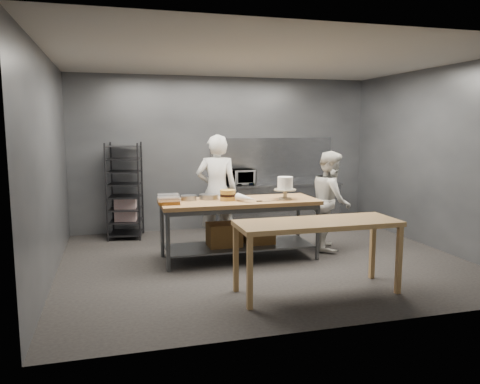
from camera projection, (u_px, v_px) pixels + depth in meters
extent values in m
plane|color=black|center=(264.00, 260.00, 7.17)|extent=(6.00, 6.00, 0.00)
cube|color=#4C4F54|center=(225.00, 153.00, 9.34)|extent=(6.00, 0.04, 3.00)
cube|color=olive|center=(239.00, 202.00, 7.15)|extent=(2.40, 0.90, 0.06)
cube|color=#47494C|center=(239.00, 246.00, 7.25)|extent=(2.25, 0.75, 0.03)
cylinder|color=#47494C|center=(168.00, 242.00, 6.54)|extent=(0.06, 0.06, 0.86)
cylinder|color=#47494C|center=(162.00, 230.00, 7.29)|extent=(0.06, 0.06, 0.86)
cylinder|color=#47494C|center=(318.00, 232.00, 7.14)|extent=(0.06, 0.06, 0.86)
cylinder|color=#47494C|center=(298.00, 222.00, 7.89)|extent=(0.06, 0.06, 0.86)
cube|color=brown|center=(224.00, 235.00, 7.18)|extent=(0.50, 0.40, 0.35)
cube|color=brown|center=(259.00, 233.00, 7.36)|extent=(0.45, 0.38, 0.30)
cube|color=olive|center=(318.00, 223.00, 5.67)|extent=(2.00, 0.70, 0.06)
cube|color=olive|center=(250.00, 273.00, 5.20)|extent=(0.06, 0.06, 0.84)
cube|color=olive|center=(236.00, 258.00, 5.77)|extent=(0.06, 0.06, 0.84)
cube|color=olive|center=(399.00, 260.00, 5.70)|extent=(0.06, 0.06, 0.84)
cube|color=olive|center=(372.00, 248.00, 6.27)|extent=(0.06, 0.06, 0.84)
cube|color=slate|center=(277.00, 184.00, 9.39)|extent=(2.60, 0.60, 0.04)
cube|color=slate|center=(277.00, 206.00, 9.45)|extent=(2.56, 0.56, 0.86)
cube|color=slate|center=(272.00, 160.00, 9.61)|extent=(2.60, 0.02, 0.90)
cube|color=black|center=(125.00, 190.00, 8.53)|extent=(0.70, 0.74, 1.75)
cube|color=silver|center=(126.00, 209.00, 8.57)|extent=(0.41, 0.30, 0.45)
imported|color=silver|center=(217.00, 191.00, 7.89)|extent=(0.78, 0.59, 1.90)
imported|color=silver|center=(331.00, 200.00, 7.75)|extent=(0.86, 0.96, 1.64)
imported|color=black|center=(241.00, 177.00, 9.16)|extent=(0.54, 0.37, 0.30)
cylinder|color=#B6AC91|center=(285.00, 199.00, 7.22)|extent=(0.20, 0.20, 0.02)
cylinder|color=#B6AC91|center=(285.00, 194.00, 7.21)|extent=(0.06, 0.06, 0.12)
cylinder|color=#B6AC91|center=(285.00, 190.00, 7.20)|extent=(0.34, 0.34, 0.02)
cylinder|color=white|center=(285.00, 183.00, 7.18)|extent=(0.23, 0.23, 0.19)
cylinder|color=gold|center=(228.00, 198.00, 7.11)|extent=(0.23, 0.23, 0.06)
cylinder|color=black|center=(228.00, 195.00, 7.10)|extent=(0.23, 0.23, 0.04)
cylinder|color=gold|center=(228.00, 192.00, 7.09)|extent=(0.23, 0.23, 0.06)
cylinder|color=gray|center=(189.00, 198.00, 7.12)|extent=(0.24, 0.24, 0.07)
cylinder|color=gray|center=(209.00, 197.00, 7.24)|extent=(0.30, 0.30, 0.07)
cone|color=white|center=(246.00, 198.00, 6.92)|extent=(0.28, 0.39, 0.12)
cube|color=slate|center=(271.00, 201.00, 7.03)|extent=(0.28, 0.02, 0.00)
cube|color=black|center=(259.00, 201.00, 6.98)|extent=(0.09, 0.02, 0.02)
cube|color=brown|center=(169.00, 203.00, 6.73)|extent=(0.30, 0.20, 0.05)
cube|color=silver|center=(169.00, 199.00, 6.72)|extent=(0.31, 0.21, 0.06)
cube|color=brown|center=(168.00, 200.00, 7.00)|extent=(0.30, 0.20, 0.05)
cube|color=silver|center=(168.00, 196.00, 6.99)|extent=(0.31, 0.21, 0.06)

